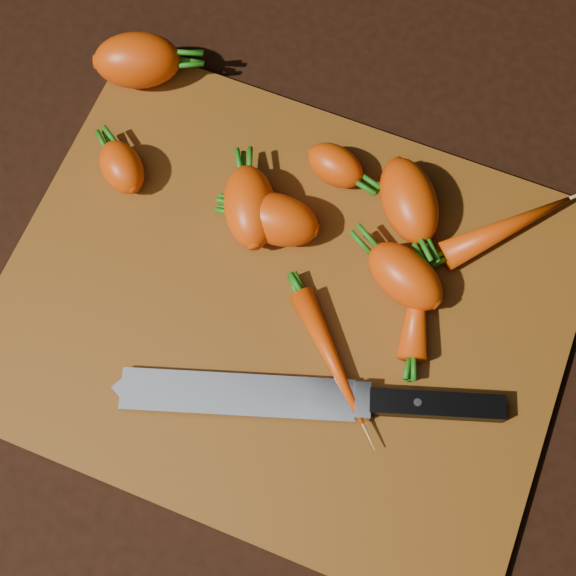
% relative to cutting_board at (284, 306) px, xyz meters
% --- Properties ---
extents(ground, '(2.00, 2.00, 0.01)m').
position_rel_cutting_board_xyz_m(ground, '(0.00, 0.00, -0.01)').
color(ground, black).
extents(cutting_board, '(0.50, 0.40, 0.01)m').
position_rel_cutting_board_xyz_m(cutting_board, '(0.00, 0.00, 0.00)').
color(cutting_board, brown).
rests_on(cutting_board, ground).
extents(carrot_0, '(0.10, 0.08, 0.05)m').
position_rel_cutting_board_xyz_m(carrot_0, '(-0.22, 0.17, 0.03)').
color(carrot_0, '#D5420B').
rests_on(carrot_0, cutting_board).
extents(carrot_1, '(0.07, 0.06, 0.04)m').
position_rel_cutting_board_xyz_m(carrot_1, '(-0.19, 0.06, 0.02)').
color(carrot_1, '#D5420B').
rests_on(carrot_1, cutting_board).
extents(carrot_2, '(0.09, 0.10, 0.05)m').
position_rel_cutting_board_xyz_m(carrot_2, '(0.07, 0.13, 0.03)').
color(carrot_2, '#D5420B').
rests_on(carrot_2, cutting_board).
extents(carrot_3, '(0.08, 0.09, 0.05)m').
position_rel_cutting_board_xyz_m(carrot_3, '(-0.06, 0.07, 0.03)').
color(carrot_3, '#D5420B').
rests_on(carrot_3, cutting_board).
extents(carrot_4, '(0.08, 0.05, 0.05)m').
position_rel_cutting_board_xyz_m(carrot_4, '(-0.03, 0.07, 0.03)').
color(carrot_4, '#D5420B').
rests_on(carrot_4, cutting_board).
extents(carrot_5, '(0.06, 0.05, 0.04)m').
position_rel_cutting_board_xyz_m(carrot_5, '(-0.00, 0.14, 0.02)').
color(carrot_5, '#D5420B').
rests_on(carrot_5, cutting_board).
extents(carrot_6, '(0.09, 0.07, 0.05)m').
position_rel_cutting_board_xyz_m(carrot_6, '(0.09, 0.06, 0.03)').
color(carrot_6, '#D5420B').
rests_on(carrot_6, cutting_board).
extents(carrot_7, '(0.11, 0.12, 0.03)m').
position_rel_cutting_board_xyz_m(carrot_7, '(0.16, 0.14, 0.02)').
color(carrot_7, '#D5420B').
rests_on(carrot_7, cutting_board).
extents(carrot_8, '(0.11, 0.10, 0.02)m').
position_rel_cutting_board_xyz_m(carrot_8, '(0.06, -0.03, 0.02)').
color(carrot_8, '#D5420B').
rests_on(carrot_8, cutting_board).
extents(carrot_9, '(0.05, 0.10, 0.03)m').
position_rel_cutting_board_xyz_m(carrot_9, '(0.11, 0.04, 0.02)').
color(carrot_9, '#D5420B').
rests_on(carrot_9, cutting_board).
extents(knife, '(0.32, 0.13, 0.02)m').
position_rel_cutting_board_xyz_m(knife, '(0.01, -0.09, 0.01)').
color(knife, gray).
rests_on(knife, cutting_board).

